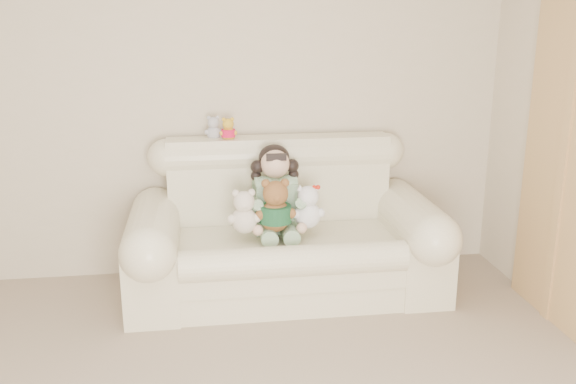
{
  "coord_description": "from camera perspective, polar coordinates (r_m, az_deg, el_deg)",
  "views": [
    {
      "loc": [
        0.05,
        -2.0,
        1.86
      ],
      "look_at": [
        0.61,
        1.9,
        0.75
      ],
      "focal_mm": 39.57,
      "sensor_mm": 36.0,
      "label": 1
    }
  ],
  "objects": [
    {
      "name": "yellow_mini_bear",
      "position": [
        4.41,
        -5.4,
        5.83
      ],
      "size": [
        0.14,
        0.12,
        0.19
      ],
      "primitive_type": null,
      "rotation": [
        0.0,
        0.0,
        -0.28
      ],
      "color": "gold",
      "rests_on": "sofa"
    },
    {
      "name": "brown_teddy",
      "position": [
        4.06,
        -1.14,
        -0.77
      ],
      "size": [
        0.31,
        0.27,
        0.41
      ],
      "primitive_type": null,
      "rotation": [
        0.0,
        0.0,
        0.31
      ],
      "color": "brown",
      "rests_on": "sofa"
    },
    {
      "name": "seated_child",
      "position": [
        4.26,
        -1.17,
        0.3
      ],
      "size": [
        0.41,
        0.48,
        0.61
      ],
      "primitive_type": null,
      "rotation": [
        0.0,
        0.0,
        0.11
      ],
      "color": "#266E29",
      "rests_on": "sofa"
    },
    {
      "name": "wall_back",
      "position": [
        4.54,
        -8.81,
        8.47
      ],
      "size": [
        4.5,
        0.0,
        4.5
      ],
      "primitive_type": "plane",
      "rotation": [
        1.57,
        0.0,
        0.0
      ],
      "color": "beige",
      "rests_on": "ground"
    },
    {
      "name": "sofa",
      "position": [
        4.26,
        -0.19,
        -2.68
      ],
      "size": [
        2.1,
        0.95,
        1.03
      ],
      "primitive_type": null,
      "color": "#FFF5CD",
      "rests_on": "floor"
    },
    {
      "name": "cream_teddy",
      "position": [
        4.05,
        -3.99,
        -1.38
      ],
      "size": [
        0.27,
        0.24,
        0.34
      ],
      "primitive_type": null,
      "rotation": [
        0.0,
        0.0,
        -0.43
      ],
      "color": "white",
      "rests_on": "sofa"
    },
    {
      "name": "door_panel",
      "position": [
        4.11,
        23.94,
        3.02
      ],
      "size": [
        0.06,
        0.9,
        2.1
      ],
      "primitive_type": "cube",
      "color": "#AB7949",
      "rests_on": "floor"
    },
    {
      "name": "white_cat",
      "position": [
        4.14,
        1.8,
        -0.91
      ],
      "size": [
        0.25,
        0.21,
        0.35
      ],
      "primitive_type": null,
      "rotation": [
        0.0,
        0.0,
        -0.2
      ],
      "color": "white",
      "rests_on": "sofa"
    },
    {
      "name": "grey_mini_plush",
      "position": [
        4.45,
        -6.72,
        5.93
      ],
      "size": [
        0.14,
        0.12,
        0.2
      ],
      "primitive_type": null,
      "rotation": [
        0.0,
        0.0,
        -0.18
      ],
      "color": "silver",
      "rests_on": "sofa"
    }
  ]
}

